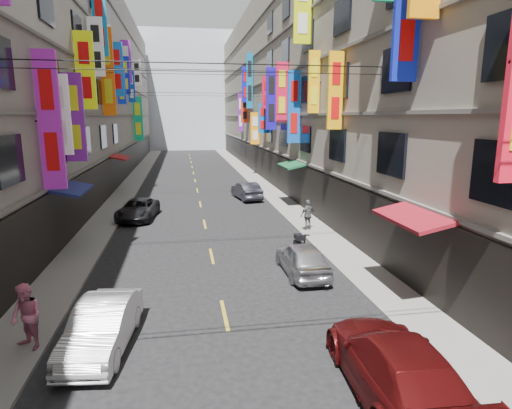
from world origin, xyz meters
name	(u,v)px	position (x,y,z in m)	size (l,w,h in m)	color
sidewalk_left	(125,192)	(-6.00, 42.00, 0.06)	(2.00, 90.00, 0.12)	slate
sidewalk_right	(265,188)	(6.00, 42.00, 0.06)	(2.00, 90.00, 0.12)	slate
building_row_left	(38,74)	(-11.99, 42.00, 9.49)	(10.14, 90.00, 19.00)	gray
building_row_right	(334,79)	(11.99, 42.00, 9.49)	(10.14, 90.00, 19.00)	gray
haze_block	(186,92)	(0.00, 92.00, 11.00)	(18.00, 8.00, 22.00)	#B2B8C6
shop_signage	(193,72)	(-0.29, 34.56, 9.13)	(14.00, 55.00, 11.79)	#160FAF
street_awnings	(181,185)	(-1.26, 26.00, 3.00)	(13.99, 35.20, 0.41)	#134816
overhead_cables	(201,70)	(0.00, 30.00, 8.80)	(14.00, 38.04, 1.24)	black
lane_markings	(199,197)	(0.00, 39.00, 0.00)	(0.12, 80.20, 0.01)	gold
scooter_far_right	(300,245)	(4.07, 23.64, 0.44)	(0.50, 1.80, 1.14)	black
car_left_mid	(102,326)	(-3.47, 16.55, 0.66)	(1.39, 3.99, 1.32)	silver
car_left_far	(138,209)	(-4.00, 32.02, 0.62)	(2.06, 4.47, 1.24)	black
car_right_near	(396,366)	(3.41, 13.32, 0.75)	(2.09, 5.14, 1.49)	#5A0F10
car_right_mid	(302,258)	(3.46, 21.13, 0.66)	(1.56, 3.88, 1.32)	#B9B9BE
car_right_far	(246,191)	(3.60, 37.35, 0.66)	(1.40, 4.02, 1.33)	#2B2A33
pedestrian_lfar	(26,317)	(-5.40, 16.67, 1.03)	(0.88, 0.61, 1.82)	pink
pedestrian_rfar	(308,215)	(5.53, 27.34, 0.96)	(0.98, 0.56, 1.68)	#535355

